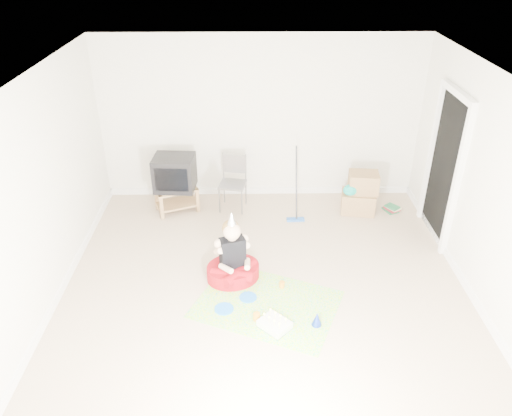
{
  "coord_description": "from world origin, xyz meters",
  "views": [
    {
      "loc": [
        -0.18,
        -4.92,
        3.92
      ],
      "look_at": [
        -0.1,
        0.4,
        0.9
      ],
      "focal_mm": 35.0,
      "sensor_mm": 36.0,
      "label": 1
    }
  ],
  "objects_px": {
    "crt_tv": "(175,173)",
    "folding_chair": "(233,184)",
    "birthday_cake": "(275,325)",
    "cardboard_boxes": "(360,193)",
    "seated_woman": "(233,264)",
    "tv_stand": "(177,197)"
  },
  "relations": [
    {
      "from": "crt_tv",
      "to": "folding_chair",
      "type": "relative_size",
      "value": 0.69
    },
    {
      "from": "crt_tv",
      "to": "birthday_cake",
      "type": "height_order",
      "value": "crt_tv"
    },
    {
      "from": "crt_tv",
      "to": "cardboard_boxes",
      "type": "distance_m",
      "value": 2.87
    },
    {
      "from": "seated_woman",
      "to": "birthday_cake",
      "type": "bearing_deg",
      "value": -62.18
    },
    {
      "from": "tv_stand",
      "to": "folding_chair",
      "type": "xyz_separation_m",
      "value": [
        0.87,
        0.05,
        0.19
      ]
    },
    {
      "from": "cardboard_boxes",
      "to": "seated_woman",
      "type": "xyz_separation_m",
      "value": [
        -1.92,
        -1.69,
        -0.1
      ]
    },
    {
      "from": "crt_tv",
      "to": "seated_woman",
      "type": "bearing_deg",
      "value": -58.4
    },
    {
      "from": "cardboard_boxes",
      "to": "seated_woman",
      "type": "height_order",
      "value": "seated_woman"
    },
    {
      "from": "tv_stand",
      "to": "seated_woman",
      "type": "bearing_deg",
      "value": -62.33
    },
    {
      "from": "birthday_cake",
      "to": "crt_tv",
      "type": "bearing_deg",
      "value": 117.72
    },
    {
      "from": "folding_chair",
      "to": "seated_woman",
      "type": "relative_size",
      "value": 0.9
    },
    {
      "from": "folding_chair",
      "to": "birthday_cake",
      "type": "distance_m",
      "value": 2.8
    },
    {
      "from": "cardboard_boxes",
      "to": "tv_stand",
      "type": "bearing_deg",
      "value": 178.62
    },
    {
      "from": "crt_tv",
      "to": "cardboard_boxes",
      "type": "xyz_separation_m",
      "value": [
        2.84,
        -0.07,
        -0.34
      ]
    },
    {
      "from": "folding_chair",
      "to": "cardboard_boxes",
      "type": "xyz_separation_m",
      "value": [
        1.97,
        -0.12,
        -0.11
      ]
    },
    {
      "from": "tv_stand",
      "to": "cardboard_boxes",
      "type": "distance_m",
      "value": 2.85
    },
    {
      "from": "crt_tv",
      "to": "folding_chair",
      "type": "height_order",
      "value": "crt_tv"
    },
    {
      "from": "folding_chair",
      "to": "birthday_cake",
      "type": "xyz_separation_m",
      "value": [
        0.53,
        -2.72,
        -0.38
      ]
    },
    {
      "from": "tv_stand",
      "to": "birthday_cake",
      "type": "bearing_deg",
      "value": -62.28
    },
    {
      "from": "tv_stand",
      "to": "folding_chair",
      "type": "distance_m",
      "value": 0.9
    },
    {
      "from": "tv_stand",
      "to": "folding_chair",
      "type": "bearing_deg",
      "value": 3.09
    },
    {
      "from": "tv_stand",
      "to": "crt_tv",
      "type": "relative_size",
      "value": 1.21
    }
  ]
}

